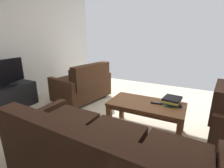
{
  "coord_description": "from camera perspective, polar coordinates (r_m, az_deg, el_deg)",
  "views": [
    {
      "loc": [
        -0.82,
        2.33,
        1.47
      ],
      "look_at": [
        0.16,
        0.39,
        0.81
      ],
      "focal_mm": 27.13,
      "sensor_mm": 36.0,
      "label": 1
    }
  ],
  "objects": [
    {
      "name": "ground_plane",
      "position": [
        2.88,
        6.55,
        -14.09
      ],
      "size": [
        5.38,
        5.15,
        0.01
      ],
      "primitive_type": "cube",
      "color": "beige"
    },
    {
      "name": "wall_right",
      "position": [
        4.21,
        -30.65,
        14.21
      ],
      "size": [
        0.12,
        5.15,
        2.88
      ],
      "primitive_type": "cube",
      "color": "white",
      "rests_on": "ground"
    },
    {
      "name": "sofa_main",
      "position": [
        1.73,
        -3.33,
        -23.58
      ],
      "size": [
        2.07,
        0.98,
        0.8
      ],
      "color": "black",
      "rests_on": "ground"
    },
    {
      "name": "loveseat_near",
      "position": [
        3.83,
        -9.66,
        -0.22
      ],
      "size": [
        1.01,
        1.3,
        0.85
      ],
      "color": "black",
      "rests_on": "ground"
    },
    {
      "name": "coffee_table",
      "position": [
        2.61,
        11.45,
        -7.79
      ],
      "size": [
        1.1,
        0.58,
        0.47
      ],
      "color": "brown",
      "rests_on": "ground"
    },
    {
      "name": "tv_stand",
      "position": [
        3.89,
        -31.5,
        -4.11
      ],
      "size": [
        0.42,
        1.02,
        0.49
      ],
      "color": "black",
      "rests_on": "ground"
    },
    {
      "name": "flat_tv",
      "position": [
        3.76,
        -32.69,
        3.14
      ],
      "size": [
        0.2,
        0.77,
        0.51
      ],
      "color": "black",
      "rests_on": "tv_stand"
    },
    {
      "name": "book_stack",
      "position": [
        2.64,
        19.6,
        -5.33
      ],
      "size": [
        0.32,
        0.35,
        0.1
      ],
      "color": "#337F51",
      "rests_on": "coffee_table"
    },
    {
      "name": "tv_remote",
      "position": [
        2.59,
        14.73,
        -6.22
      ],
      "size": [
        0.16,
        0.07,
        0.02
      ],
      "color": "black",
      "rests_on": "coffee_table"
    }
  ]
}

